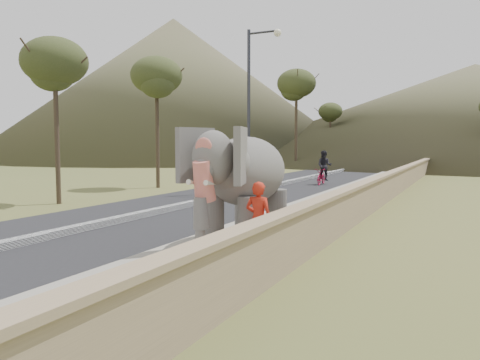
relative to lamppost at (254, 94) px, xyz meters
The scene contains 12 objects.
ground 14.57m from the lamppost, 70.02° to the right, with size 160.00×160.00×0.00m, color olive.
road 5.67m from the lamppost, 96.08° to the right, with size 7.00×120.00×0.03m, color black.
median 5.59m from the lamppost, 96.08° to the right, with size 0.35×120.00×0.22m, color black.
walkway 7.31m from the lamppost, 31.76° to the right, with size 3.00×120.00×0.15m, color #9E9687.
parapet 8.20m from the lamppost, 24.61° to the right, with size 0.30×120.00×1.10m, color tan.
lamppost is the anchor object (origin of this frame).
signboard 3.25m from the lamppost, 61.00° to the right, with size 0.60×0.08×2.40m.
hill_left 54.03m from the lamppost, 128.35° to the left, with size 60.00×60.00×22.00m, color brown.
hill_far 57.95m from the lamppost, 80.37° to the left, with size 80.00×80.00×14.00m, color brown.
elephant_and_man 12.24m from the lamppost, 66.39° to the right, with size 2.17×3.71×2.68m.
motorcyclist 7.54m from the lamppost, 74.39° to the left, with size 1.04×1.91×2.05m.
trees 19.24m from the lamppost, 67.19° to the left, with size 47.57×43.71×9.86m.
Camera 1 is at (4.88, -8.09, 2.57)m, focal length 35.00 mm.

